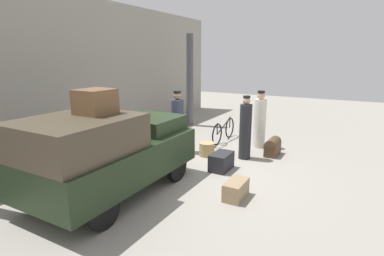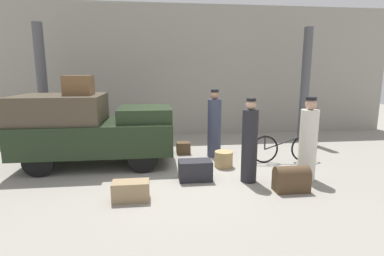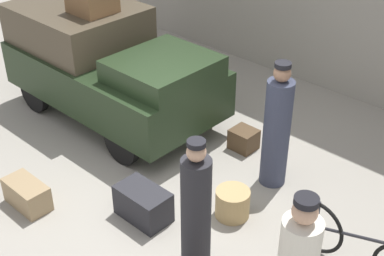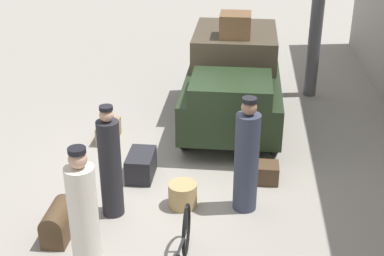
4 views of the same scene
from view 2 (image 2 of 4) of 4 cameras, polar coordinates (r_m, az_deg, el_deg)
The scene contains 15 objects.
ground_plane at distance 6.98m, azimuth -1.44°, elevation -8.03°, with size 30.00×30.00×0.00m, color gray.
station_building_facade at distance 10.67m, azimuth -3.66°, elevation 10.75°, with size 16.00×0.15×4.50m.
canopy_pillar_left at distance 9.60m, azimuth -26.56°, elevation 6.90°, with size 0.28×0.28×3.58m.
canopy_pillar_right at distance 10.20m, azimuth 20.72°, elevation 7.50°, with size 0.28×0.28×3.58m.
truck at distance 7.62m, azimuth -18.66°, elevation 0.18°, with size 3.59×1.78×1.70m.
bicycle at distance 7.82m, azimuth 17.24°, elevation -3.73°, with size 1.73×0.04×0.74m.
wicker_basket at distance 7.20m, azimuth 6.05°, elevation -5.92°, with size 0.43×0.43×0.38m.
porter_with_bicycle at distance 6.66m, azimuth 21.23°, elevation -2.56°, with size 0.36×0.36×1.74m.
porter_lifting_near_truck at distance 7.93m, azimuth 4.27°, elevation 0.37°, with size 0.36×0.36×1.78m.
porter_carrying_trunk at distance 6.19m, azimuth 10.91°, elevation -2.96°, with size 0.32×0.32×1.72m.
trunk_barrel_dark at distance 6.04m, azimuth 18.41°, elevation -9.14°, with size 0.64×0.33×0.50m.
trunk_umber_medium at distance 5.49m, azimuth -11.58°, elevation -11.65°, with size 0.64×0.34×0.35m.
trunk_large_brown at distance 6.32m, azimuth 0.61°, elevation -8.05°, with size 0.69×0.42×0.42m.
suitcase_tan_flat at distance 8.31m, azimuth -1.68°, elevation -3.80°, with size 0.37×0.34×0.32m.
trunk_on_truck_roof at distance 7.56m, azimuth -20.80°, elevation 7.63°, with size 0.62×0.59×0.45m.
Camera 2 is at (-0.63, -6.58, 2.25)m, focal length 28.00 mm.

